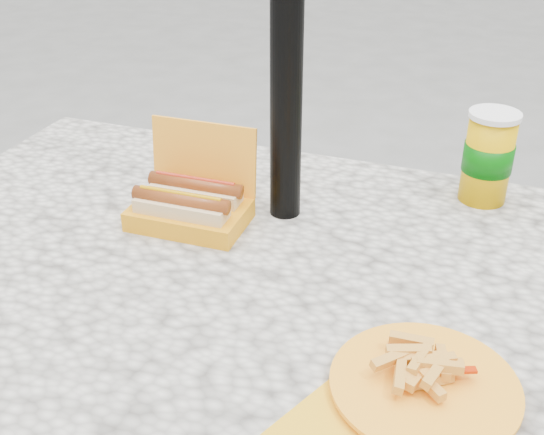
% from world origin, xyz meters
% --- Properties ---
extents(picnic_table, '(1.20, 0.80, 0.75)m').
position_xyz_m(picnic_table, '(0.00, 0.00, 0.64)').
color(picnic_table, beige).
rests_on(picnic_table, ground).
extents(hotdog_box, '(0.18, 0.13, 0.15)m').
position_xyz_m(hotdog_box, '(-0.13, 0.08, 0.78)').
color(hotdog_box, '#FF9D1E').
rests_on(hotdog_box, picnic_table).
extents(fries_plate, '(0.26, 0.30, 0.04)m').
position_xyz_m(fries_plate, '(0.28, -0.18, 0.76)').
color(fries_plate, gold).
rests_on(fries_plate, picnic_table).
extents(soda_cup, '(0.08, 0.08, 0.16)m').
position_xyz_m(soda_cup, '(0.30, 0.32, 0.83)').
color(soda_cup, '#E3A500').
rests_on(soda_cup, picnic_table).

